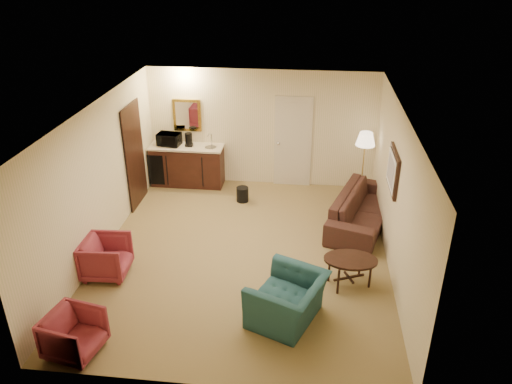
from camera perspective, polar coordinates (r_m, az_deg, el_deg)
ground at (r=8.92m, az=-1.40°, el=-7.00°), size 6.00×6.00×0.00m
room_walls at (r=8.83m, az=-1.47°, el=5.17°), size 5.02×6.01×2.61m
wetbar_cabinet at (r=11.36m, az=-7.84°, el=3.05°), size 1.64×0.58×0.92m
sofa at (r=9.82m, az=12.15°, el=-1.30°), size 1.34×2.38×0.89m
teal_armchair at (r=7.25m, az=3.64°, el=-11.44°), size 1.05×1.25×0.93m
rose_chair_near at (r=8.56m, az=-16.77°, el=-6.95°), size 0.71×0.75×0.73m
rose_chair_far at (r=7.22m, az=-20.13°, el=-14.80°), size 0.74×0.77×0.68m
coffee_table at (r=8.18m, az=10.64°, el=-8.91°), size 1.01×0.86×0.49m
floor_lamp at (r=10.69m, az=12.12°, el=2.88°), size 0.47×0.47×1.51m
waste_bin at (r=10.60m, az=-1.56°, el=-0.27°), size 0.33×0.33×0.32m
microwave at (r=11.25m, az=-9.92°, el=6.10°), size 0.53×0.34×0.34m
coffee_maker at (r=11.14m, az=-7.70°, el=5.95°), size 0.20×0.20×0.30m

